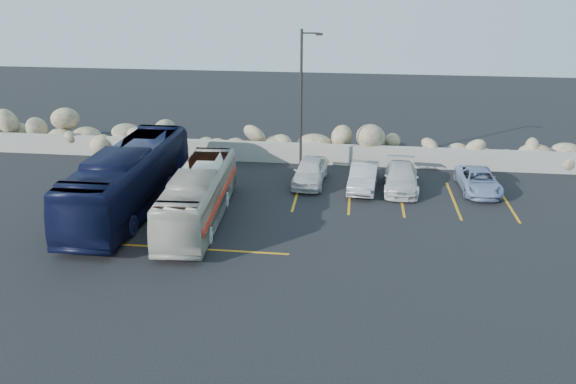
# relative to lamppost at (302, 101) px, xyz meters

# --- Properties ---
(ground) EXTENTS (90.00, 90.00, 0.00)m
(ground) POSITION_rel_lamppost_xyz_m (-2.56, -9.50, -4.30)
(ground) COLOR black
(ground) RESTS_ON ground
(seawall) EXTENTS (60.00, 0.40, 1.20)m
(seawall) POSITION_rel_lamppost_xyz_m (-2.56, 2.50, -3.70)
(seawall) COLOR gray
(seawall) RESTS_ON ground
(riprap_pile) EXTENTS (54.00, 2.80, 2.60)m
(riprap_pile) POSITION_rel_lamppost_xyz_m (-2.56, 3.70, -3.00)
(riprap_pile) COLOR #867057
(riprap_pile) RESTS_ON ground
(parking_lines) EXTENTS (18.16, 9.36, 0.01)m
(parking_lines) POSITION_rel_lamppost_xyz_m (2.09, -3.93, -4.29)
(parking_lines) COLOR orange
(parking_lines) RESTS_ON ground
(lamppost) EXTENTS (1.14, 0.18, 8.00)m
(lamppost) POSITION_rel_lamppost_xyz_m (0.00, 0.00, 0.00)
(lamppost) COLOR #2A2926
(lamppost) RESTS_ON ground
(vintage_bus) EXTENTS (2.53, 8.89, 2.45)m
(vintage_bus) POSITION_rel_lamppost_xyz_m (-4.05, -6.47, -3.07)
(vintage_bus) COLOR beige
(vintage_bus) RESTS_ON ground
(tour_coach) EXTENTS (2.57, 10.97, 3.05)m
(tour_coach) POSITION_rel_lamppost_xyz_m (-7.67, -5.52, -2.77)
(tour_coach) COLOR black
(tour_coach) RESTS_ON ground
(car_a) EXTENTS (1.84, 4.08, 1.36)m
(car_a) POSITION_rel_lamppost_xyz_m (0.55, -0.94, -3.61)
(car_a) COLOR silver
(car_a) RESTS_ON ground
(car_b) EXTENTS (1.72, 4.06, 1.30)m
(car_b) POSITION_rel_lamppost_xyz_m (3.42, -1.36, -3.64)
(car_b) COLOR #A5A6AA
(car_b) RESTS_ON ground
(car_c) EXTENTS (1.93, 4.36, 1.24)m
(car_c) POSITION_rel_lamppost_xyz_m (5.38, -1.22, -3.67)
(car_c) COLOR silver
(car_c) RESTS_ON ground
(car_d) EXTENTS (2.01, 4.09, 1.12)m
(car_d) POSITION_rel_lamppost_xyz_m (9.37, -1.01, -3.74)
(car_d) COLOR #8392BA
(car_d) RESTS_ON ground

